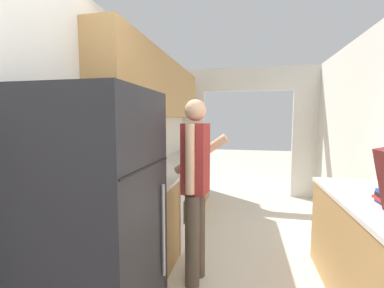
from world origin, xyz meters
The scene contains 6 objects.
wall_left centered at (-1.25, 2.01, 1.54)m, with size 0.38×6.76×2.50m.
wall_far_with_doorway centered at (0.00, 4.39, 1.45)m, with size 3.01×0.06×2.50m.
counter_left centered at (-1.01, 2.71, 0.44)m, with size 0.62×3.11×0.88m.
refrigerator centered at (-0.95, 0.64, 0.84)m, with size 0.74×0.75×1.68m.
range_oven centered at (-1.00, 2.21, 0.45)m, with size 0.66×0.80×1.02m.
person centered at (-0.45, 1.42, 0.90)m, with size 0.54×0.41×1.67m.
Camera 1 is at (-0.01, -0.80, 1.49)m, focal length 24.00 mm.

